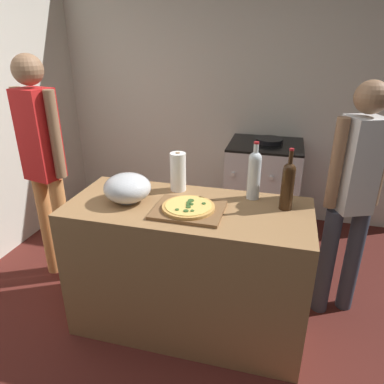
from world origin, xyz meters
name	(u,v)px	position (x,y,z in m)	size (l,w,h in m)	color
ground_plane	(191,271)	(0.00, 1.23, -0.01)	(3.97, 3.06, 0.02)	#511E19
kitchen_wall_rear	(223,92)	(0.00, 2.51, 1.30)	(3.97, 0.10, 2.60)	silver
counter	(188,268)	(0.13, 0.66, 0.44)	(1.47, 0.64, 0.89)	#9E7247
cutting_board	(188,210)	(0.16, 0.59, 0.90)	(0.40, 0.32, 0.02)	brown
pizza	(188,207)	(0.16, 0.59, 0.92)	(0.30, 0.30, 0.03)	tan
mixing_bowl	(127,188)	(-0.24, 0.64, 0.97)	(0.29, 0.29, 0.18)	#B2B2B7
paper_towel_roll	(178,172)	(0.01, 0.89, 1.01)	(0.10, 0.10, 0.26)	white
wine_bottle_amber	(288,184)	(0.70, 0.77, 1.04)	(0.07, 0.07, 0.37)	#331E0F
wine_bottle_green	(254,173)	(0.50, 0.88, 1.05)	(0.08, 0.08, 0.36)	silver
stove	(262,188)	(0.49, 2.11, 0.45)	(0.68, 0.64, 0.94)	#B7B7BC
person_in_stripes	(43,158)	(-1.03, 0.93, 1.01)	(0.39, 0.25, 1.72)	#D88C4C
person_in_red	(353,193)	(1.10, 1.06, 0.91)	(0.34, 0.26, 1.60)	#383D4C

